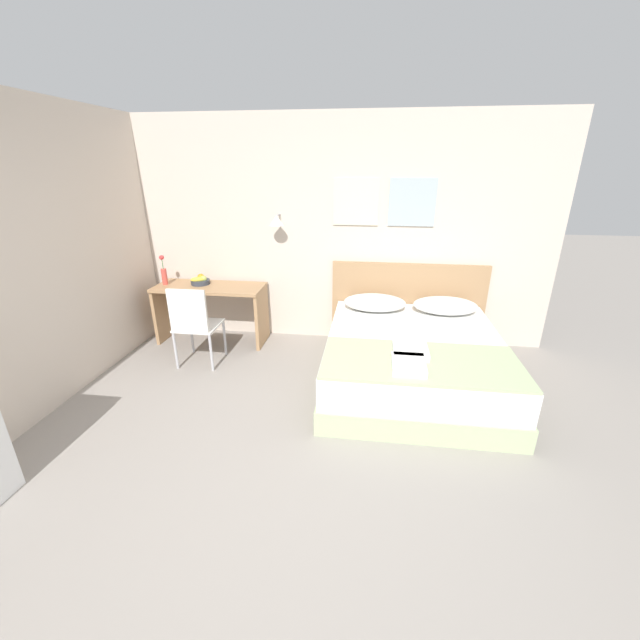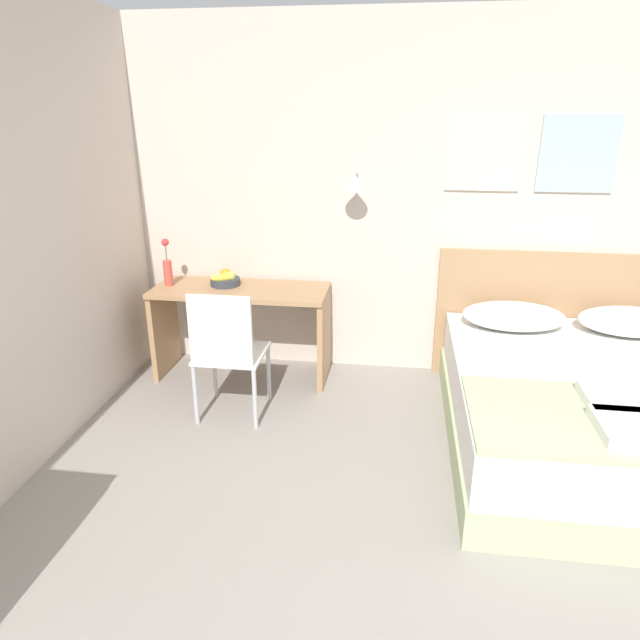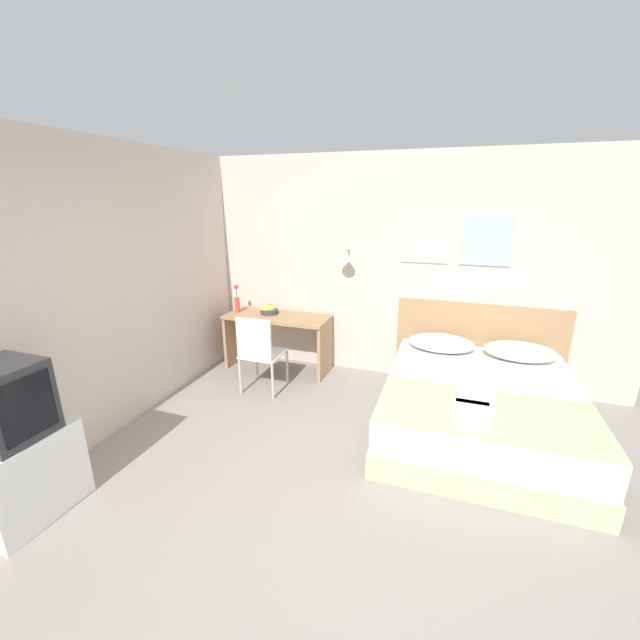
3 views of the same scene
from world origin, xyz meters
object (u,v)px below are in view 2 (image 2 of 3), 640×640
at_px(bed, 595,413).
at_px(fruit_bowl, 225,279).
at_px(pillow_right, 632,321).
at_px(desk_chair, 226,347).
at_px(headboard, 559,318).
at_px(folded_towel_near_foot, 615,400).
at_px(folded_towel_mid_bed, 627,428).
at_px(desk, 242,314).
at_px(throw_blanket, 640,422).
at_px(flower_vase, 168,268).
at_px(pillow_left, 514,316).

relative_size(bed, fruit_bowl, 8.76).
relative_size(pillow_right, desk_chair, 0.78).
xyz_separation_m(pillow_right, fruit_bowl, (-2.93, 0.08, 0.16)).
bearing_deg(headboard, pillow_right, -37.66).
relative_size(pillow_right, folded_towel_near_foot, 2.09).
bearing_deg(desk_chair, folded_towel_mid_bed, -19.34).
bearing_deg(fruit_bowl, desk_chair, -73.59).
bearing_deg(folded_towel_near_foot, folded_towel_mid_bed, -97.27).
xyz_separation_m(folded_towel_mid_bed, desk, (-2.29, 1.46, -0.06)).
relative_size(throw_blanket, folded_towel_near_foot, 4.88).
height_order(bed, folded_towel_near_foot, folded_towel_near_foot).
distance_m(pillow_right, desk_chair, 2.80).
xyz_separation_m(bed, fruit_bowl, (-2.54, 0.80, 0.51)).
relative_size(throw_blanket, flower_vase, 4.58).
height_order(bed, desk, desk).
xyz_separation_m(bed, pillow_left, (-0.40, 0.72, 0.35)).
relative_size(folded_towel_mid_bed, fruit_bowl, 1.49).
bearing_deg(desk_chair, throw_blanket, -15.29).
relative_size(pillow_right, folded_towel_mid_bed, 2.11).
distance_m(headboard, desk_chair, 2.51).
relative_size(folded_towel_mid_bed, desk_chair, 0.37).
distance_m(pillow_left, fruit_bowl, 2.15).
xyz_separation_m(folded_towel_mid_bed, flower_vase, (-2.85, 1.45, 0.29)).
bearing_deg(headboard, folded_towel_mid_bed, -93.81).
distance_m(bed, fruit_bowl, 2.71).
bearing_deg(folded_towel_near_foot, flower_vase, 157.89).
distance_m(headboard, folded_towel_mid_bed, 1.74).
bearing_deg(flower_vase, pillow_left, -0.40).
relative_size(pillow_left, folded_towel_mid_bed, 2.11).
distance_m(fruit_bowl, flower_vase, 0.44).
bearing_deg(throw_blanket, pillow_right, 72.93).
relative_size(bed, desk_chair, 2.17).
distance_m(throw_blanket, flower_vase, 3.26).
bearing_deg(bed, pillow_left, 118.98).
bearing_deg(pillow_right, fruit_bowl, 178.40).
height_order(throw_blanket, desk, desk).
bearing_deg(desk, desk_chair, -82.77).
bearing_deg(folded_towel_mid_bed, folded_towel_near_foot, 82.73).
bearing_deg(desk, headboard, 6.65).
bearing_deg(desk_chair, desk, 97.23).
relative_size(desk, fruit_bowl, 5.82).
bearing_deg(desk_chair, bed, -1.42).
xyz_separation_m(pillow_left, pillow_right, (0.79, 0.00, 0.00)).
distance_m(pillow_right, folded_towel_near_foot, 1.25).
bearing_deg(bed, folded_towel_mid_bed, -99.20).
bearing_deg(pillow_left, throw_blanket, -72.93).
relative_size(pillow_left, flower_vase, 1.96).
height_order(pillow_left, folded_towel_near_foot, pillow_left).
distance_m(desk, flower_vase, 0.66).
bearing_deg(pillow_left, flower_vase, 179.60).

